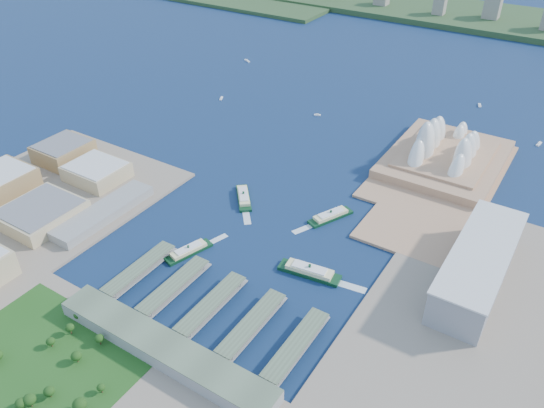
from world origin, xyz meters
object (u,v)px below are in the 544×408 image
Objects in this scene: ferry_c at (188,249)px; ferry_d at (309,269)px; opera_house at (449,141)px; ferry_a at (243,195)px; ferry_b at (331,214)px; toaster_building at (478,266)px.

ferry_c is 120.03m from ferry_d.
opera_house is 261.50m from ferry_a.
ferry_a is at bearing -143.73° from ferry_b.
ferry_b is at bearing 172.74° from toaster_building.
ferry_b is (-66.74, -180.05, -27.06)m from opera_house.
opera_house is 3.43× the size of ferry_a.
opera_house is 3.65× the size of ferry_c.
opera_house reaches higher than ferry_b.
ferry_d is (114.23, 36.85, 0.93)m from ferry_c.
toaster_building is 150.52m from ferry_d.
ferry_a reaches higher than ferry_b.
opera_house is at bearing -99.81° from ferry_c.
ferry_d is at bearing -69.83° from ferry_a.
toaster_building is 158.77m from ferry_b.
opera_house reaches higher than ferry_a.
ferry_a is (-166.24, -200.04, -27.03)m from opera_house.
opera_house is 1.16× the size of toaster_building.
ferry_d is at bearing -98.91° from opera_house.
toaster_building reaches higher than ferry_c.
opera_house is at bearing -16.53° from ferry_d.
opera_house is 274.67m from ferry_d.
ferry_c is (-246.60, -106.94, -15.84)m from toaster_building.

